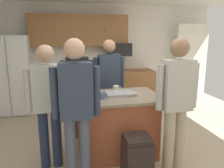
% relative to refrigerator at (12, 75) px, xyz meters
% --- Properties ---
extents(floor, '(7.04, 7.04, 0.00)m').
position_rel_refrigerator_xyz_m(floor, '(2.00, -2.38, -0.91)').
color(floor, '#B7A88E').
rests_on(floor, ground).
extents(back_wall, '(6.40, 0.10, 2.60)m').
position_rel_refrigerator_xyz_m(back_wall, '(2.00, 0.42, 0.39)').
color(back_wall, white).
rests_on(back_wall, ground).
extents(french_door_window_panel, '(0.90, 0.06, 2.00)m').
position_rel_refrigerator_xyz_m(french_door_window_panel, '(4.60, 0.02, 0.19)').
color(french_door_window_panel, white).
rests_on(french_door_window_panel, ground).
extents(cabinet_run_upper, '(2.40, 0.38, 0.75)m').
position_rel_refrigerator_xyz_m(cabinet_run_upper, '(1.60, 0.22, 1.02)').
color(cabinet_run_upper, '#936038').
extents(cabinet_run_lower, '(1.80, 0.63, 0.90)m').
position_rel_refrigerator_xyz_m(cabinet_run_lower, '(2.60, 0.10, -0.46)').
color(cabinet_run_lower, '#936038').
rests_on(cabinet_run_lower, ground).
extents(refrigerator, '(0.86, 0.76, 1.81)m').
position_rel_refrigerator_xyz_m(refrigerator, '(0.00, 0.00, 0.00)').
color(refrigerator, white).
rests_on(refrigerator, ground).
extents(microwave_over_range, '(0.56, 0.40, 0.32)m').
position_rel_refrigerator_xyz_m(microwave_over_range, '(2.60, 0.12, 0.54)').
color(microwave_over_range, black).
extents(kitchen_island, '(1.28, 0.89, 0.94)m').
position_rel_refrigerator_xyz_m(kitchen_island, '(1.93, -2.36, -0.43)').
color(kitchen_island, '#AD5638').
rests_on(kitchen_island, ground).
extents(person_guest_right, '(0.57, 0.24, 1.79)m').
position_rel_refrigerator_xyz_m(person_guest_right, '(2.59, -2.96, 0.14)').
color(person_guest_right, tan).
rests_on(person_guest_right, ground).
extents(person_guest_by_door, '(0.57, 0.22, 1.71)m').
position_rel_refrigerator_xyz_m(person_guest_by_door, '(0.96, -2.52, 0.08)').
color(person_guest_by_door, '#232D4C').
rests_on(person_guest_by_door, ground).
extents(person_elder_center, '(0.57, 0.24, 1.79)m').
position_rel_refrigerator_xyz_m(person_elder_center, '(1.30, -2.98, 0.14)').
color(person_elder_center, '#4C5166').
rests_on(person_elder_center, ground).
extents(person_guest_left, '(0.57, 0.23, 1.74)m').
position_rel_refrigerator_xyz_m(person_guest_left, '(1.98, -1.57, 0.11)').
color(person_guest_left, tan).
rests_on(person_guest_left, ground).
extents(person_host_foreground, '(0.57, 0.22, 1.71)m').
position_rel_refrigerator_xyz_m(person_host_foreground, '(1.40, -1.69, 0.08)').
color(person_host_foreground, '#4C5166').
rests_on(person_host_foreground, ground).
extents(glass_dark_ale, '(0.07, 0.07, 0.17)m').
position_rel_refrigerator_xyz_m(glass_dark_ale, '(1.46, -2.07, 0.12)').
color(glass_dark_ale, black).
rests_on(glass_dark_ale, kitchen_island).
extents(glass_stout_tall, '(0.07, 0.07, 0.16)m').
position_rel_refrigerator_xyz_m(glass_stout_tall, '(1.57, -2.16, 0.11)').
color(glass_stout_tall, black).
rests_on(glass_stout_tall, kitchen_island).
extents(tumbler_amber, '(0.07, 0.07, 0.15)m').
position_rel_refrigerator_xyz_m(tumbler_amber, '(1.52, -2.61, 0.11)').
color(tumbler_amber, black).
rests_on(tumbler_amber, kitchen_island).
extents(mug_blue_stoneware, '(0.12, 0.08, 0.10)m').
position_rel_refrigerator_xyz_m(mug_blue_stoneware, '(1.69, -2.48, 0.08)').
color(mug_blue_stoneware, '#4C6B99').
rests_on(mug_blue_stoneware, kitchen_island).
extents(mug_ceramic_white, '(0.13, 0.08, 0.09)m').
position_rel_refrigerator_xyz_m(mug_ceramic_white, '(1.99, -2.11, 0.08)').
color(mug_ceramic_white, white).
rests_on(mug_ceramic_white, kitchen_island).
extents(serving_tray, '(0.44, 0.30, 0.04)m').
position_rel_refrigerator_xyz_m(serving_tray, '(1.99, -2.35, 0.05)').
color(serving_tray, '#B7B7BC').
rests_on(serving_tray, kitchen_island).
extents(trash_bin, '(0.34, 0.34, 0.61)m').
position_rel_refrigerator_xyz_m(trash_bin, '(2.03, -3.09, -0.61)').
color(trash_bin, black).
rests_on(trash_bin, ground).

